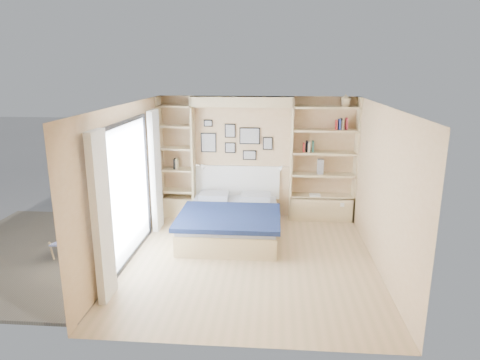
{
  "coord_description": "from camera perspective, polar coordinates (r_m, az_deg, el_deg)",
  "views": [
    {
      "loc": [
        0.34,
        -6.41,
        3.05
      ],
      "look_at": [
        -0.24,
        0.9,
        1.12
      ],
      "focal_mm": 32.0,
      "sensor_mm": 36.0,
      "label": 1
    }
  ],
  "objects": [
    {
      "name": "ground",
      "position": [
        7.11,
        1.4,
        -10.64
      ],
      "size": [
        4.5,
        4.5,
        0.0
      ],
      "primitive_type": "plane",
      "color": "tan",
      "rests_on": "ground"
    },
    {
      "name": "shelf_decor",
      "position": [
        8.62,
        9.92,
        5.54
      ],
      "size": [
        3.51,
        0.23,
        2.03
      ],
      "color": "#A51E1E",
      "rests_on": "ground"
    },
    {
      "name": "bed",
      "position": [
        8.0,
        -1.19,
        -5.47
      ],
      "size": [
        1.8,
        2.3,
        1.07
      ],
      "color": "tan",
      "rests_on": "ground"
    },
    {
      "name": "deck_chair",
      "position": [
        7.76,
        -21.45,
        -6.68
      ],
      "size": [
        0.48,
        0.75,
        0.73
      ],
      "rotation": [
        0.0,
        0.0,
        0.05
      ],
      "color": "tan",
      "rests_on": "ground"
    },
    {
      "name": "room_shell",
      "position": [
        8.21,
        -0.65,
        0.86
      ],
      "size": [
        4.5,
        4.5,
        4.5
      ],
      "color": "tan",
      "rests_on": "ground"
    },
    {
      "name": "photo_gallery",
      "position": [
        8.79,
        -0.67,
        5.31
      ],
      "size": [
        1.48,
        0.02,
        0.82
      ],
      "color": "black",
      "rests_on": "ground"
    },
    {
      "name": "reading_lamps",
      "position": [
        8.66,
        0.2,
        1.77
      ],
      "size": [
        1.92,
        0.12,
        0.15
      ],
      "color": "silver",
      "rests_on": "ground"
    },
    {
      "name": "deck",
      "position": [
        8.12,
        -25.21,
        -8.78
      ],
      "size": [
        3.2,
        4.0,
        0.05
      ],
      "primitive_type": "cube",
      "color": "#6D6150",
      "rests_on": "ground"
    }
  ]
}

